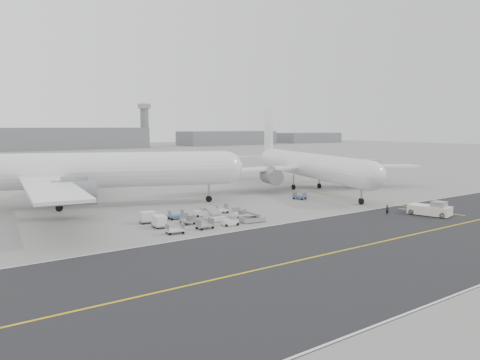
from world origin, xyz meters
TOP-DOWN VIEW (x-y plane):
  - ground at (0.00, 0.00)m, footprint 700.00×700.00m
  - taxiway at (5.02, -17.98)m, footprint 220.00×59.00m
  - horizon_buildings at (30.00, 260.00)m, footprint 520.00×28.00m
  - control_tower at (100.00, 265.00)m, footprint 7.00×7.00m
  - airliner_a at (-21.41, 32.00)m, footprint 63.77×62.50m
  - airliner_b at (32.05, 24.48)m, footprint 54.73×55.83m
  - pushback_tug at (25.71, -11.37)m, footprint 4.52×8.73m
  - jet_bridge at (54.66, 28.95)m, footprint 15.92×6.50m
  - gse_cluster at (-8.01, 6.13)m, footprint 22.25×17.61m
  - stray_dolly at (19.92, 14.05)m, footprint 2.21×2.84m
  - ground_crew_a at (20.09, -7.00)m, footprint 0.74×0.63m

SIDE VIEW (x-z plane):
  - ground at x=0.00m, z-range 0.00..0.00m
  - horizon_buildings at x=30.00m, z-range -14.00..14.00m
  - gse_cluster at x=-8.01m, z-range -0.94..0.94m
  - stray_dolly at x=19.92m, z-range -0.77..0.77m
  - taxiway at x=5.02m, z-range -0.01..0.03m
  - ground_crew_a at x=20.09m, z-range 0.00..1.72m
  - pushback_tug at x=25.71m, z-range -0.22..2.24m
  - jet_bridge at x=54.66m, z-range 1.17..7.12m
  - airliner_b at x=32.05m, z-range -4.22..15.68m
  - airliner_a at x=-21.41m, z-range -4.91..18.22m
  - control_tower at x=100.00m, z-range 0.63..31.88m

